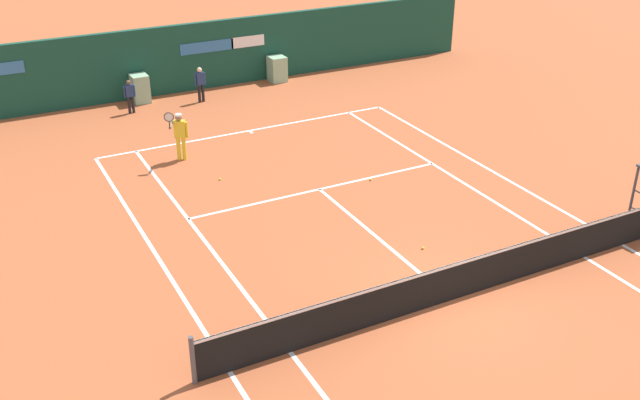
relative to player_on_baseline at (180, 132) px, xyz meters
The scene contains 9 objects.
ground_plane 10.22m from the player_on_baseline, 73.55° to the right, with size 80.00×80.00×0.01m.
tennis_net 10.74m from the player_on_baseline, 74.42° to the right, with size 12.10×0.10×1.07m.
sponsor_back_wall 7.25m from the player_on_baseline, 66.37° to the left, with size 25.00×1.02×2.66m.
player_on_baseline is the anchor object (origin of this frame).
ball_kid_left_post 5.07m from the player_on_baseline, 93.13° to the left, with size 0.42×0.18×1.26m.
ball_kid_right_post 5.61m from the player_on_baseline, 64.25° to the left, with size 0.45×0.21×1.37m.
tennis_ball_near_service_line 6.18m from the player_on_baseline, 42.30° to the right, with size 0.07×0.07×0.07m, color #CCE033.
tennis_ball_by_sideline 2.25m from the player_on_baseline, 75.06° to the right, with size 0.07×0.07×0.07m, color #CCE033.
tennis_ball_mid_court 8.98m from the player_on_baseline, 66.35° to the right, with size 0.07×0.07×0.07m, color #CCE033.
Camera 1 is at (-8.97, -10.83, 9.39)m, focal length 41.53 mm.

